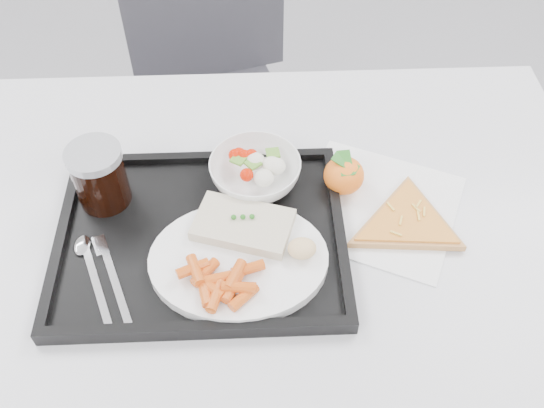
# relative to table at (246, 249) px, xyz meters

# --- Properties ---
(table) EXTENTS (1.20, 0.80, 0.75)m
(table) POSITION_rel_table_xyz_m (0.00, 0.00, 0.00)
(table) COLOR #B8B7BA
(table) RESTS_ON ground
(chair) EXTENTS (0.52, 0.52, 0.93)m
(chair) POSITION_rel_table_xyz_m (-0.10, 0.67, -0.15)
(chair) COLOR #333238
(chair) RESTS_ON ground
(tray) EXTENTS (0.45, 0.35, 0.03)m
(tray) POSITION_rel_table_xyz_m (-0.07, -0.03, 0.08)
(tray) COLOR black
(tray) RESTS_ON table
(dinner_plate) EXTENTS (0.27, 0.27, 0.02)m
(dinner_plate) POSITION_rel_table_xyz_m (-0.01, -0.09, 0.09)
(dinner_plate) COLOR white
(dinner_plate) RESTS_ON tray
(fish_fillet) EXTENTS (0.17, 0.13, 0.03)m
(fish_fillet) POSITION_rel_table_xyz_m (-0.00, -0.03, 0.11)
(fish_fillet) COLOR beige
(fish_fillet) RESTS_ON dinner_plate
(bread_roll) EXTENTS (0.05, 0.04, 0.03)m
(bread_roll) POSITION_rel_table_xyz_m (0.09, -0.09, 0.12)
(bread_roll) COLOR tan
(bread_roll) RESTS_ON dinner_plate
(salad_bowl) EXTENTS (0.15, 0.15, 0.05)m
(salad_bowl) POSITION_rel_table_xyz_m (0.02, 0.08, 0.11)
(salad_bowl) COLOR white
(salad_bowl) RESTS_ON tray
(cola_glass) EXTENTS (0.09, 0.09, 0.11)m
(cola_glass) POSITION_rel_table_xyz_m (-0.23, 0.05, 0.14)
(cola_glass) COLOR black
(cola_glass) RESTS_ON tray
(cutlery) EXTENTS (0.11, 0.17, 0.01)m
(cutlery) POSITION_rel_table_xyz_m (-0.22, -0.09, 0.08)
(cutlery) COLOR silver
(cutlery) RESTS_ON tray
(napkin) EXTENTS (0.33, 0.32, 0.00)m
(napkin) POSITION_rel_table_xyz_m (0.22, 0.03, 0.07)
(napkin) COLOR white
(napkin) RESTS_ON table
(tangerine) EXTENTS (0.09, 0.09, 0.07)m
(tangerine) POSITION_rel_table_xyz_m (0.17, 0.07, 0.10)
(tangerine) COLOR orange
(tangerine) RESTS_ON napkin
(pizza_slice) EXTENTS (0.29, 0.29, 0.02)m
(pizza_slice) POSITION_rel_table_xyz_m (0.26, -0.01, 0.08)
(pizza_slice) COLOR tan
(pizza_slice) RESTS_ON napkin
(carrot_pile) EXTENTS (0.13, 0.09, 0.03)m
(carrot_pile) POSITION_rel_table_xyz_m (-0.03, -0.14, 0.11)
(carrot_pile) COLOR #CB4F14
(carrot_pile) RESTS_ON dinner_plate
(salad_contents) EXTENTS (0.10, 0.08, 0.03)m
(salad_contents) POSITION_rel_table_xyz_m (0.03, 0.09, 0.12)
(salad_contents) COLOR red
(salad_contents) RESTS_ON salad_bowl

